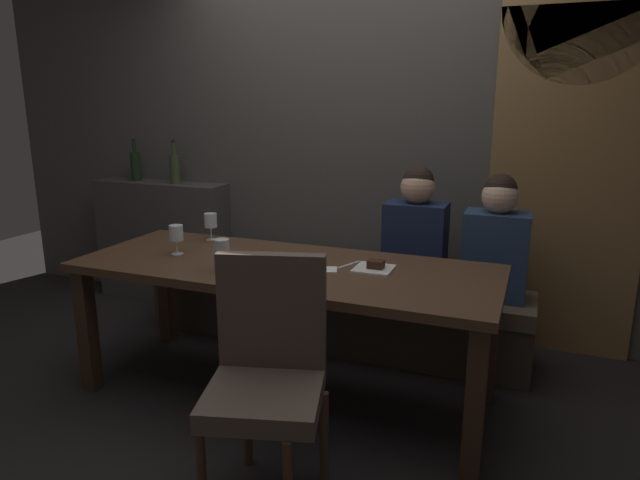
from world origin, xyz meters
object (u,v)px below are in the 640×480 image
Objects in this scene: wine_bottle_dark_red at (136,165)px; wine_glass_near_left at (222,249)px; wine_bottle_pale_label at (175,168)px; fork_on_table at (349,265)px; diner_bearded at (496,240)px; wine_glass_near_right at (211,221)px; dining_table at (285,280)px; wine_glass_far_right at (176,234)px; diner_redhead at (416,232)px; chair_near_side at (268,364)px; banquette_bench at (331,311)px; dessert_plate at (375,267)px.

wine_glass_near_left is (1.53, -1.25, -0.22)m from wine_bottle_dark_red.
fork_on_table is (1.70, -0.90, -0.33)m from wine_bottle_pale_label.
diner_bearded reaches higher than wine_glass_near_right.
dining_table is 0.74m from wine_glass_near_right.
wine_bottle_pale_label reaches higher than wine_glass_far_right.
wine_glass_far_right is (1.13, -1.07, -0.22)m from wine_bottle_dark_red.
diner_redhead reaches higher than diner_bearded.
chair_near_side is 1.48m from diner_redhead.
banquette_bench is 1.15m from diner_bearded.
fork_on_table is at bearing -137.71° from diner_bearded.
dessert_plate is (1.10, 0.12, -0.10)m from wine_glass_far_right.
banquette_bench is 0.98m from wine_glass_near_right.
banquette_bench is 15.24× the size of wine_glass_far_right.
wine_glass_near_right and wine_glass_near_left have the same top height.
diner_redhead is 1.24m from wine_glass_near_right.
diner_bearded is 4.41× the size of wine_glass_near_right.
wine_bottle_pale_label is (-1.38, 0.31, 0.84)m from banquette_bench.
wine_bottle_pale_label is at bearing 153.21° from dessert_plate.
diner_bearded is 1.69m from wine_glass_near_right.
wine_bottle_dark_red is 2.44m from dessert_plate.
diner_redhead is 4.41× the size of fork_on_table.
diner_redhead is at bearing 18.69° from wine_glass_near_right.
diner_bearded is 4.25× the size of fork_on_table.
wine_glass_near_left is 0.86× the size of dessert_plate.
dining_table reaches higher than banquette_bench.
wine_bottle_dark_red reaches higher than wine_glass_near_right.
wine_glass_near_right is 0.96× the size of fork_on_table.
dining_table is 0.48m from dessert_plate.
dining_table is 0.82m from banquette_bench.
dining_table is 11.58× the size of dessert_plate.
wine_bottle_dark_red is 1.36m from wine_glass_near_right.
wine_bottle_pale_label is 1.99× the size of wine_glass_near_left.
wine_glass_near_right is 0.86× the size of dessert_plate.
wine_glass_far_right is (-0.63, -0.74, 0.62)m from banquette_bench.
dining_table is at bearing -90.00° from banquette_bench.
diner_redhead is 4.57× the size of wine_glass_far_right.
chair_near_side is 5.98× the size of wine_glass_near_right.
wine_bottle_dark_red reaches higher than diner_bearded.
chair_near_side reaches higher than fork_on_table.
chair_near_side is at bearing -100.81° from diner_redhead.
chair_near_side is 1.64m from diner_bearded.
fork_on_table is (0.06, 0.83, 0.18)m from chair_near_side.
wine_glass_near_right is (-0.64, 0.31, 0.20)m from dining_table.
diner_redhead reaches higher than dining_table.
chair_near_side reaches higher than wine_glass_far_right.
wine_glass_near_right is (-1.17, -0.40, 0.05)m from diner_redhead.
diner_redhead is at bearing 50.35° from wine_glass_near_left.
wine_bottle_dark_red reaches higher than wine_glass_near_left.
diner_bearded is 3.80× the size of dessert_plate.
wine_glass_near_left is at bearing -104.30° from banquette_bench.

